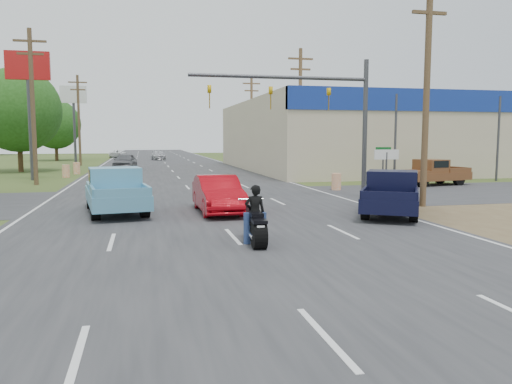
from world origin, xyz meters
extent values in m
plane|color=#2F451B|center=(0.00, 0.00, 0.00)|extent=(200.00, 200.00, 0.00)
cube|color=#2D2D30|center=(0.00, 40.00, 0.01)|extent=(15.00, 180.00, 0.02)
cube|color=#2D2D30|center=(0.00, 18.00, 0.01)|extent=(120.00, 10.00, 0.02)
cube|color=brown|center=(11.00, 10.00, 0.01)|extent=(8.00, 18.00, 0.01)
cube|color=#B7A88C|center=(32.00, 40.00, 3.30)|extent=(50.00, 28.00, 6.60)
cylinder|color=#4C3823|center=(9.50, 13.00, 5.00)|extent=(0.28, 0.28, 10.00)
cube|color=#4C3823|center=(9.50, 13.00, 8.40)|extent=(1.60, 0.14, 0.14)
cylinder|color=#4C3823|center=(9.50, 31.00, 5.00)|extent=(0.28, 0.28, 10.00)
cube|color=#4C3823|center=(9.50, 31.00, 9.20)|extent=(2.00, 0.14, 0.14)
cube|color=#4C3823|center=(9.50, 31.00, 8.40)|extent=(1.60, 0.14, 0.14)
cylinder|color=#4C3823|center=(9.50, 49.00, 5.00)|extent=(0.28, 0.28, 10.00)
cube|color=#4C3823|center=(9.50, 49.00, 9.20)|extent=(2.00, 0.14, 0.14)
cube|color=#4C3823|center=(9.50, 49.00, 8.40)|extent=(1.60, 0.14, 0.14)
cylinder|color=#4C3823|center=(-9.50, 28.00, 5.00)|extent=(0.28, 0.28, 10.00)
cube|color=#4C3823|center=(-9.50, 28.00, 9.20)|extent=(2.00, 0.14, 0.14)
cube|color=#4C3823|center=(-9.50, 28.00, 8.40)|extent=(1.60, 0.14, 0.14)
cylinder|color=#4C3823|center=(-9.50, 52.00, 5.00)|extent=(0.28, 0.28, 10.00)
cube|color=#4C3823|center=(-9.50, 52.00, 9.20)|extent=(2.00, 0.14, 0.14)
cube|color=#4C3823|center=(-9.50, 52.00, 8.40)|extent=(1.60, 0.14, 0.14)
cylinder|color=#422D19|center=(-13.50, 42.00, 1.62)|extent=(0.44, 0.44, 3.24)
sphere|color=#1E4513|center=(-13.50, 42.00, 5.58)|extent=(7.56, 7.56, 7.56)
cylinder|color=#422D19|center=(-14.20, 66.00, 1.44)|extent=(0.44, 0.44, 2.88)
sphere|color=#1E4513|center=(-14.20, 66.00, 4.96)|extent=(6.72, 6.72, 6.72)
cylinder|color=#422D19|center=(55.00, 70.00, 1.80)|extent=(0.44, 0.44, 3.60)
sphere|color=#1E4513|center=(55.00, 70.00, 6.20)|extent=(8.40, 8.40, 8.40)
cylinder|color=#422D19|center=(30.00, 95.00, 1.71)|extent=(0.44, 0.44, 3.42)
sphere|color=#1E4513|center=(30.00, 95.00, 5.89)|extent=(7.98, 7.98, 7.98)
cylinder|color=orange|center=(8.00, 12.00, 0.50)|extent=(0.56, 0.56, 1.00)
cylinder|color=orange|center=(8.40, 20.50, 0.50)|extent=(0.56, 0.56, 1.00)
cylinder|color=orange|center=(-8.50, 34.00, 0.50)|extent=(0.56, 0.56, 1.00)
cylinder|color=orange|center=(-8.20, 38.00, 0.50)|extent=(0.56, 0.56, 1.00)
cylinder|color=#3F3F44|center=(-10.50, 32.00, 4.50)|extent=(0.30, 0.30, 9.00)
cube|color=#B21414|center=(-10.50, 32.00, 8.20)|extent=(3.00, 0.35, 2.00)
cylinder|color=#3F3F44|center=(-10.50, 56.00, 4.50)|extent=(0.30, 0.30, 9.00)
cube|color=white|center=(-10.50, 56.00, 8.20)|extent=(3.00, 0.35, 2.00)
cylinder|color=#3F3F44|center=(8.20, 14.00, 1.20)|extent=(0.08, 0.08, 2.40)
cube|color=white|center=(8.20, 14.00, 2.30)|extent=(1.20, 0.05, 0.45)
cylinder|color=#3F3F44|center=(8.80, 15.50, 1.20)|extent=(0.08, 0.08, 2.40)
cube|color=#0C591E|center=(8.80, 15.50, 2.50)|extent=(0.80, 0.04, 0.22)
cylinder|color=#3F3F44|center=(8.50, 17.00, 3.50)|extent=(0.24, 0.24, 7.00)
cylinder|color=#3F3F44|center=(4.00, 17.00, 6.00)|extent=(9.00, 0.18, 0.18)
imported|color=gold|center=(6.50, 17.00, 5.55)|extent=(0.18, 0.40, 1.10)
imported|color=gold|center=(3.50, 17.00, 5.55)|extent=(0.18, 0.40, 1.10)
imported|color=gold|center=(0.50, 17.00, 5.55)|extent=(0.18, 0.40, 1.10)
imported|color=#A60710|center=(0.30, 13.13, 0.75)|extent=(1.70, 4.61, 1.51)
cylinder|color=black|center=(0.41, 6.19, 0.38)|extent=(0.41, 0.78, 0.76)
cylinder|color=black|center=(0.50, 7.85, 0.38)|extent=(0.18, 0.76, 0.76)
cube|color=black|center=(0.45, 7.05, 0.71)|extent=(0.33, 1.39, 0.34)
cube|color=black|center=(0.47, 7.34, 0.94)|extent=(0.33, 0.65, 0.25)
cube|color=black|center=(0.44, 6.71, 0.90)|extent=(0.38, 0.65, 0.11)
cylinder|color=white|center=(0.49, 7.68, 1.21)|extent=(0.75, 0.10, 0.06)
cube|color=white|center=(0.39, 5.94, 0.63)|extent=(0.21, 0.03, 0.14)
imported|color=black|center=(0.45, 6.89, 0.81)|extent=(0.61, 0.42, 1.62)
cylinder|color=black|center=(-4.89, 15.56, 0.43)|extent=(0.44, 0.90, 0.86)
cylinder|color=black|center=(-3.11, 15.82, 0.43)|extent=(0.44, 0.90, 0.86)
cylinder|color=black|center=(-4.41, 12.24, 0.43)|extent=(0.44, 0.90, 0.86)
cylinder|color=black|center=(-2.63, 12.50, 0.43)|extent=(0.44, 0.90, 0.86)
cube|color=#5699B9|center=(-3.76, 14.03, 0.67)|extent=(2.92, 5.83, 0.56)
cube|color=#5699B9|center=(-4.00, 15.69, 1.02)|extent=(2.32, 2.39, 0.19)
cube|color=#5699B9|center=(-3.78, 14.14, 1.39)|extent=(2.19, 1.94, 0.91)
cube|color=black|center=(-3.78, 14.14, 1.56)|extent=(2.19, 1.61, 0.48)
cube|color=#5699B9|center=(-3.37, 11.32, 1.09)|extent=(1.97, 0.37, 0.32)
cylinder|color=black|center=(7.01, 12.86, 0.41)|extent=(0.68, 0.86, 0.81)
cylinder|color=black|center=(8.48, 11.99, 0.41)|extent=(0.68, 0.86, 0.81)
cylinder|color=black|center=(5.40, 10.12, 0.41)|extent=(0.68, 0.86, 0.81)
cylinder|color=black|center=(6.87, 9.26, 0.41)|extent=(0.68, 0.86, 0.81)
cube|color=black|center=(6.94, 11.06, 0.63)|extent=(4.44, 5.59, 0.53)
cube|color=black|center=(7.75, 12.43, 0.97)|extent=(2.69, 2.71, 0.18)
cube|color=black|center=(6.99, 11.15, 1.32)|extent=(2.42, 2.32, 0.87)
cube|color=black|center=(6.99, 11.15, 1.48)|extent=(2.29, 2.07, 0.46)
cube|color=black|center=(5.63, 8.82, 1.04)|extent=(1.66, 1.02, 0.31)
cylinder|color=black|center=(14.26, 20.89, 0.39)|extent=(0.82, 0.45, 0.78)
cylinder|color=black|center=(13.93, 22.49, 0.39)|extent=(0.82, 0.45, 0.78)
cylinder|color=black|center=(17.24, 21.51, 0.39)|extent=(0.82, 0.45, 0.78)
cylinder|color=black|center=(16.91, 23.11, 0.39)|extent=(0.82, 0.45, 0.78)
cube|color=brown|center=(15.58, 22.00, 0.61)|extent=(5.37, 2.95, 0.51)
cube|color=brown|center=(14.09, 21.69, 0.93)|extent=(2.27, 2.21, 0.18)
cube|color=brown|center=(15.48, 21.98, 1.27)|extent=(1.86, 2.07, 0.83)
cube|color=black|center=(15.48, 21.98, 1.42)|extent=(1.57, 2.04, 0.44)
cube|color=brown|center=(18.02, 22.51, 1.00)|extent=(0.44, 1.77, 0.29)
imported|color=#595A5E|center=(-4.35, 42.72, 0.80)|extent=(2.48, 4.91, 1.60)
imported|color=#B6B6BB|center=(-0.50, 65.67, 0.64)|extent=(2.13, 4.52, 1.28)
imported|color=white|center=(-6.50, 75.15, 0.60)|extent=(2.71, 4.62, 1.21)
camera|label=1|loc=(-2.65, -6.89, 3.02)|focal=35.00mm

